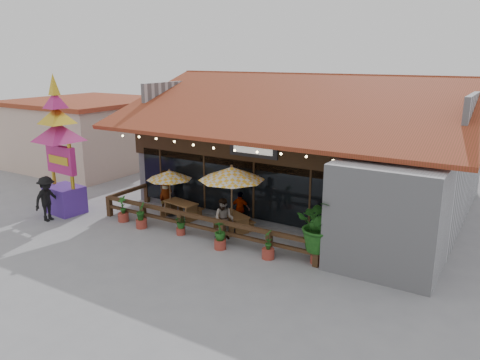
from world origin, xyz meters
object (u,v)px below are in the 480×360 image
Objects in this scene: picnic_table_left at (181,207)px; picnic_table_right at (234,219)px; umbrella_right at (232,174)px; thai_sign_tower at (59,136)px; umbrella_left at (169,175)px; tropical_plant at (321,226)px; pedestrian at (47,199)px.

picnic_table_left reaches higher than picnic_table_right.
picnic_table_left is 0.96× the size of picnic_table_right.
umbrella_right reaches higher than picnic_table_right.
picnic_table_right is at bearing 15.58° from thai_sign_tower.
thai_sign_tower is (-4.32, -2.18, 1.65)m from umbrella_left.
tropical_plant is (6.92, -1.12, 0.86)m from picnic_table_left.
picnic_table_left is at bearing 23.46° from thai_sign_tower.
umbrella_right reaches higher than tropical_plant.
picnic_table_right is at bearing -0.72° from umbrella_left.
umbrella_left is 0.90× the size of tropical_plant.
tropical_plant is (4.20, -1.11, 0.89)m from picnic_table_right.
pedestrian is (-7.48, -2.95, -1.46)m from umbrella_right.
picnic_table_left is at bearing 179.88° from picnic_table_right.
thai_sign_tower reaches higher than picnic_table_right.
umbrella_left is 5.27m from pedestrian.
umbrella_right is 4.32m from tropical_plant.
umbrella_right is 1.76× the size of picnic_table_left.
tropical_plant reaches higher than umbrella_left.
picnic_table_right is at bearing 165.20° from tropical_plant.
pedestrian is (-7.38, -3.23, 0.52)m from picnic_table_right.
umbrella_right is at bearing 13.43° from thai_sign_tower.
umbrella_left is at bearing 176.63° from picnic_table_left.
pedestrian is at bearing -145.22° from picnic_table_left.
picnic_table_right is at bearing -0.12° from picnic_table_left.
picnic_table_left is at bearing -3.37° from umbrella_left.
umbrella_right is 1.29× the size of tropical_plant.
picnic_table_left is at bearing -59.90° from pedestrian.
thai_sign_tower reaches higher than picnic_table_left.
umbrella_right is 2.00m from picnic_table_right.
umbrella_right is 0.46× the size of thai_sign_tower.
picnic_table_right is 0.27× the size of thai_sign_tower.
pedestrian is at bearing -75.97° from thai_sign_tower.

